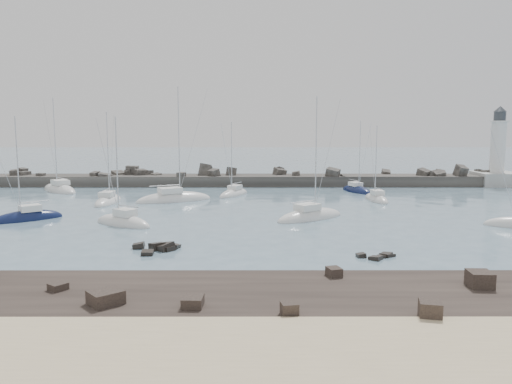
# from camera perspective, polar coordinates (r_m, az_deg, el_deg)

# --- Properties ---
(ground) EXTENTS (400.00, 400.00, 0.00)m
(ground) POSITION_cam_1_polar(r_m,az_deg,el_deg) (51.17, -4.87, -4.20)
(ground) COLOR slate
(ground) RESTS_ON ground
(rock_shelf) EXTENTS (140.00, 12.00, 1.99)m
(rock_shelf) POSITION_cam_1_polar(r_m,az_deg,el_deg) (30.08, -7.97, -12.66)
(rock_shelf) COLOR black
(rock_shelf) RESTS_ON ground
(rock_cluster_near) EXTENTS (4.14, 3.39, 1.61)m
(rock_cluster_near) POSITION_cam_1_polar(r_m,az_deg,el_deg) (43.08, -10.74, -6.53)
(rock_cluster_near) COLOR black
(rock_cluster_near) RESTS_ON ground
(rock_cluster_far) EXTENTS (3.24, 2.46, 0.85)m
(rock_cluster_far) POSITION_cam_1_polar(r_m,az_deg,el_deg) (41.29, 13.97, -7.31)
(rock_cluster_far) COLOR black
(rock_cluster_far) RESTS_ON ground
(breakwater) EXTENTS (115.00, 6.76, 5.37)m
(breakwater) POSITION_cam_1_polar(r_m,az_deg,el_deg) (89.25, -7.38, 0.98)
(breakwater) COLOR #33302D
(breakwater) RESTS_ON ground
(lighthouse) EXTENTS (7.00, 7.00, 14.60)m
(lighthouse) POSITION_cam_1_polar(r_m,az_deg,el_deg) (98.04, 25.79, 2.50)
(lighthouse) COLOR #A4A49F
(lighthouse) RESTS_ON ground
(sailboat_1) EXTENTS (9.26, 9.62, 16.09)m
(sailboat_1) POSITION_cam_1_polar(r_m,az_deg,el_deg) (86.18, -21.53, 0.17)
(sailboat_1) COLOR silver
(sailboat_1) RESTS_ON ground
(sailboat_2) EXTENTS (7.52, 6.85, 12.48)m
(sailboat_2) POSITION_cam_1_polar(r_m,az_deg,el_deg) (61.22, -24.69, -2.79)
(sailboat_2) COLOR #0E183D
(sailboat_2) RESTS_ON ground
(sailboat_3) EXTENTS (2.80, 8.48, 13.32)m
(sailboat_3) POSITION_cam_1_polar(r_m,az_deg,el_deg) (70.96, -16.54, -1.09)
(sailboat_3) COLOR silver
(sailboat_3) RESTS_ON ground
(sailboat_4) EXTENTS (11.22, 7.90, 17.05)m
(sailboat_4) POSITION_cam_1_polar(r_m,az_deg,el_deg) (70.70, -9.37, -0.90)
(sailboat_4) COLOR silver
(sailboat_4) RESTS_ON ground
(sailboat_5) EXTENTS (7.73, 6.28, 12.43)m
(sailboat_5) POSITION_cam_1_polar(r_m,az_deg,el_deg) (54.81, -14.95, -3.48)
(sailboat_5) COLOR silver
(sailboat_5) RESTS_ON ground
(sailboat_6) EXTENTS (5.49, 7.75, 11.96)m
(sailboat_6) POSITION_cam_1_polar(r_m,az_deg,el_deg) (75.54, -2.55, -0.28)
(sailboat_6) COLOR silver
(sailboat_6) RESTS_ON ground
(sailboat_7) EXTENTS (9.22, 7.93, 14.76)m
(sailboat_7) POSITION_cam_1_polar(r_m,az_deg,el_deg) (56.70, 6.20, -2.92)
(sailboat_7) COLOR silver
(sailboat_7) RESTS_ON ground
(sailboat_8) EXTENTS (4.81, 7.98, 12.11)m
(sailboat_8) POSITION_cam_1_polar(r_m,az_deg,el_deg) (81.23, 11.42, 0.12)
(sailboat_8) COLOR #0E183D
(sailboat_8) RESTS_ON ground
(sailboat_10) EXTENTS (3.09, 7.34, 11.41)m
(sailboat_10) POSITION_cam_1_polar(r_m,az_deg,el_deg) (72.11, 13.59, -0.86)
(sailboat_10) COLOR silver
(sailboat_10) RESTS_ON ground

